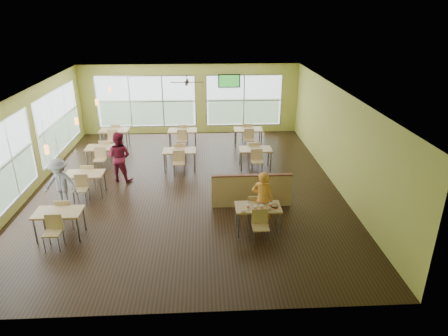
# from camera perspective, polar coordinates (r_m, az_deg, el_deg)

# --- Properties ---
(room) EXTENTS (12.00, 12.04, 3.20)m
(room) POSITION_cam_1_polar(r_m,az_deg,el_deg) (12.98, -5.55, 3.87)
(room) COLOR black
(room) RESTS_ON ground
(window_bays) EXTENTS (9.24, 10.24, 2.38)m
(window_bays) POSITION_cam_1_polar(r_m,az_deg,el_deg) (16.27, -14.55, 6.65)
(window_bays) COLOR white
(window_bays) RESTS_ON room
(main_table) EXTENTS (1.22, 1.52, 0.87)m
(main_table) POSITION_cam_1_polar(r_m,az_deg,el_deg) (10.69, 4.87, -6.06)
(main_table) COLOR tan
(main_table) RESTS_ON floor
(half_wall_divider) EXTENTS (2.40, 0.14, 1.04)m
(half_wall_divider) POSITION_cam_1_polar(r_m,az_deg,el_deg) (12.02, 3.95, -3.21)
(half_wall_divider) COLOR tan
(half_wall_divider) RESTS_ON floor
(dining_tables) EXTENTS (6.92, 8.72, 0.87)m
(dining_tables) POSITION_cam_1_polar(r_m,az_deg,el_deg) (14.99, -9.19, 2.35)
(dining_tables) COLOR tan
(dining_tables) RESTS_ON floor
(pendant_lights) EXTENTS (0.11, 7.31, 0.86)m
(pendant_lights) POSITION_cam_1_polar(r_m,az_deg,el_deg) (13.90, -19.00, 7.68)
(pendant_lights) COLOR #2D2119
(pendant_lights) RESTS_ON ceiling
(ceiling_fan) EXTENTS (1.25, 1.25, 0.29)m
(ceiling_fan) POSITION_cam_1_polar(r_m,az_deg,el_deg) (15.55, -5.33, 12.12)
(ceiling_fan) COLOR #2D2119
(ceiling_fan) RESTS_ON ceiling
(tv_backwall) EXTENTS (1.00, 0.07, 0.60)m
(tv_backwall) POSITION_cam_1_polar(r_m,az_deg,el_deg) (18.52, 0.74, 12.33)
(tv_backwall) COLOR black
(tv_backwall) RESTS_ON wall_back
(man_plaid) EXTENTS (0.68, 0.55, 1.62)m
(man_plaid) POSITION_cam_1_polar(r_m,az_deg,el_deg) (10.88, 5.53, -4.48)
(man_plaid) COLOR orange
(man_plaid) RESTS_ON floor
(patron_maroon) EXTENTS (1.00, 0.86, 1.74)m
(patron_maroon) POSITION_cam_1_polar(r_m,az_deg,el_deg) (14.07, -14.77, 1.56)
(patron_maroon) COLOR maroon
(patron_maroon) RESTS_ON floor
(patron_grey) EXTENTS (1.12, 0.79, 1.58)m
(patron_grey) POSITION_cam_1_polar(r_m,az_deg,el_deg) (12.71, -22.33, -2.14)
(patron_grey) COLOR slate
(patron_grey) RESTS_ON floor
(cup_blue) EXTENTS (0.09, 0.09, 0.32)m
(cup_blue) POSITION_cam_1_polar(r_m,az_deg,el_deg) (10.48, 3.49, -5.50)
(cup_blue) COLOR white
(cup_blue) RESTS_ON main_table
(cup_yellow) EXTENTS (0.09, 0.09, 0.31)m
(cup_yellow) POSITION_cam_1_polar(r_m,az_deg,el_deg) (10.44, 4.50, -5.65)
(cup_yellow) COLOR white
(cup_yellow) RESTS_ON main_table
(cup_red_near) EXTENTS (0.10, 0.10, 0.36)m
(cup_red_near) POSITION_cam_1_polar(r_m,az_deg,el_deg) (10.44, 5.37, -5.61)
(cup_red_near) COLOR white
(cup_red_near) RESTS_ON main_table
(cup_red_far) EXTENTS (0.09, 0.09, 0.33)m
(cup_red_far) POSITION_cam_1_polar(r_m,az_deg,el_deg) (10.60, 6.64, -5.26)
(cup_red_far) COLOR white
(cup_red_far) RESTS_ON main_table
(food_basket) EXTENTS (0.23, 0.23, 0.05)m
(food_basket) POSITION_cam_1_polar(r_m,az_deg,el_deg) (10.65, 7.19, -5.36)
(food_basket) COLOR black
(food_basket) RESTS_ON main_table
(ketchup_cup) EXTENTS (0.06, 0.06, 0.03)m
(ketchup_cup) POSITION_cam_1_polar(r_m,az_deg,el_deg) (10.57, 7.38, -5.70)
(ketchup_cup) COLOR #B6100A
(ketchup_cup) RESTS_ON main_table
(wrapper_left) EXTENTS (0.17, 0.16, 0.04)m
(wrapper_left) POSITION_cam_1_polar(r_m,az_deg,el_deg) (10.32, 2.80, -6.26)
(wrapper_left) COLOR olive
(wrapper_left) RESTS_ON main_table
(wrapper_mid) EXTENTS (0.21, 0.19, 0.05)m
(wrapper_mid) POSITION_cam_1_polar(r_m,az_deg,el_deg) (10.75, 5.24, -5.03)
(wrapper_mid) COLOR olive
(wrapper_mid) RESTS_ON main_table
(wrapper_right) EXTENTS (0.17, 0.16, 0.04)m
(wrapper_right) POSITION_cam_1_polar(r_m,az_deg,el_deg) (10.48, 6.42, -5.90)
(wrapper_right) COLOR olive
(wrapper_right) RESTS_ON main_table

